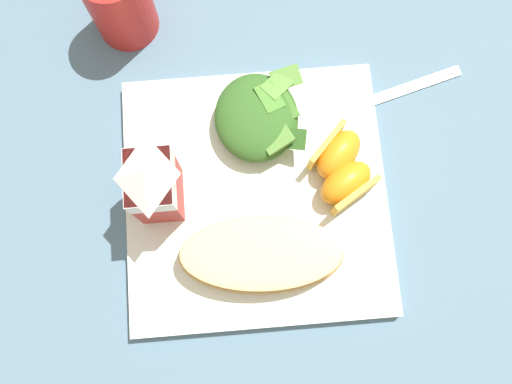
{
  "coord_description": "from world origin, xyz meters",
  "views": [
    {
      "loc": [
        -0.12,
        0.01,
        0.58
      ],
      "look_at": [
        0.0,
        0.0,
        0.03
      ],
      "focal_mm": 37.99,
      "sensor_mm": 36.0,
      "label": 1
    }
  ],
  "objects_px": {
    "green_salad_pile": "(257,117)",
    "orange_wedge_front": "(347,184)",
    "white_plate": "(256,196)",
    "drinking_red_cup": "(119,0)",
    "milk_carton": "(153,184)",
    "metal_fork": "(372,101)",
    "cheesy_pizza_bread": "(260,255)",
    "orange_wedge_middle": "(337,153)"
  },
  "relations": [
    {
      "from": "white_plate",
      "to": "green_salad_pile",
      "type": "bearing_deg",
      "value": -5.65
    },
    {
      "from": "cheesy_pizza_bread",
      "to": "metal_fork",
      "type": "xyz_separation_m",
      "value": [
        0.17,
        -0.14,
        -0.03
      ]
    },
    {
      "from": "orange_wedge_middle",
      "to": "orange_wedge_front",
      "type": "bearing_deg",
      "value": -169.5
    },
    {
      "from": "white_plate",
      "to": "orange_wedge_front",
      "type": "xyz_separation_m",
      "value": [
        -0.0,
        -0.09,
        0.03
      ]
    },
    {
      "from": "white_plate",
      "to": "orange_wedge_middle",
      "type": "xyz_separation_m",
      "value": [
        0.03,
        -0.09,
        0.03
      ]
    },
    {
      "from": "metal_fork",
      "to": "orange_wedge_front",
      "type": "bearing_deg",
      "value": 155.83
    },
    {
      "from": "metal_fork",
      "to": "white_plate",
      "type": "bearing_deg",
      "value": 125.56
    },
    {
      "from": "green_salad_pile",
      "to": "milk_carton",
      "type": "distance_m",
      "value": 0.14
    },
    {
      "from": "orange_wedge_middle",
      "to": "green_salad_pile",
      "type": "bearing_deg",
      "value": 59.96
    },
    {
      "from": "orange_wedge_front",
      "to": "orange_wedge_middle",
      "type": "distance_m",
      "value": 0.04
    },
    {
      "from": "orange_wedge_middle",
      "to": "metal_fork",
      "type": "bearing_deg",
      "value": -37.63
    },
    {
      "from": "green_salad_pile",
      "to": "drinking_red_cup",
      "type": "distance_m",
      "value": 0.2
    },
    {
      "from": "metal_fork",
      "to": "drinking_red_cup",
      "type": "distance_m",
      "value": 0.3
    },
    {
      "from": "cheesy_pizza_bread",
      "to": "orange_wedge_middle",
      "type": "xyz_separation_m",
      "value": [
        0.1,
        -0.09,
        0.0
      ]
    },
    {
      "from": "milk_carton",
      "to": "metal_fork",
      "type": "xyz_separation_m",
      "value": [
        0.1,
        -0.24,
        -0.07
      ]
    },
    {
      "from": "white_plate",
      "to": "orange_wedge_front",
      "type": "distance_m",
      "value": 0.1
    },
    {
      "from": "orange_wedge_middle",
      "to": "drinking_red_cup",
      "type": "xyz_separation_m",
      "value": [
        0.19,
        0.22,
        0.01
      ]
    },
    {
      "from": "green_salad_pile",
      "to": "drinking_red_cup",
      "type": "height_order",
      "value": "drinking_red_cup"
    },
    {
      "from": "milk_carton",
      "to": "orange_wedge_front",
      "type": "distance_m",
      "value": 0.2
    },
    {
      "from": "milk_carton",
      "to": "orange_wedge_middle",
      "type": "bearing_deg",
      "value": -81.74
    },
    {
      "from": "cheesy_pizza_bread",
      "to": "drinking_red_cup",
      "type": "height_order",
      "value": "drinking_red_cup"
    },
    {
      "from": "orange_wedge_front",
      "to": "green_salad_pile",
      "type": "bearing_deg",
      "value": 46.97
    },
    {
      "from": "milk_carton",
      "to": "metal_fork",
      "type": "relative_size",
      "value": 0.59
    },
    {
      "from": "milk_carton",
      "to": "orange_wedge_middle",
      "type": "distance_m",
      "value": 0.19
    },
    {
      "from": "cheesy_pizza_bread",
      "to": "green_salad_pile",
      "type": "bearing_deg",
      "value": -3.65
    },
    {
      "from": "metal_fork",
      "to": "orange_wedge_middle",
      "type": "bearing_deg",
      "value": 142.37
    },
    {
      "from": "green_salad_pile",
      "to": "orange_wedge_front",
      "type": "xyz_separation_m",
      "value": [
        -0.08,
        -0.09,
        -0.0
      ]
    },
    {
      "from": "white_plate",
      "to": "green_salad_pile",
      "type": "height_order",
      "value": "green_salad_pile"
    },
    {
      "from": "orange_wedge_front",
      "to": "metal_fork",
      "type": "bearing_deg",
      "value": -24.17
    },
    {
      "from": "cheesy_pizza_bread",
      "to": "milk_carton",
      "type": "distance_m",
      "value": 0.13
    },
    {
      "from": "cheesy_pizza_bread",
      "to": "drinking_red_cup",
      "type": "distance_m",
      "value": 0.32
    },
    {
      "from": "green_salad_pile",
      "to": "orange_wedge_middle",
      "type": "bearing_deg",
      "value": -120.04
    },
    {
      "from": "white_plate",
      "to": "drinking_red_cup",
      "type": "bearing_deg",
      "value": 30.93
    },
    {
      "from": "orange_wedge_front",
      "to": "drinking_red_cup",
      "type": "relative_size",
      "value": 0.69
    },
    {
      "from": "metal_fork",
      "to": "drinking_red_cup",
      "type": "bearing_deg",
      "value": 66.27
    },
    {
      "from": "metal_fork",
      "to": "green_salad_pile",
      "type": "bearing_deg",
      "value": 99.18
    },
    {
      "from": "orange_wedge_front",
      "to": "orange_wedge_middle",
      "type": "xyz_separation_m",
      "value": [
        0.03,
        0.01,
        0.0
      ]
    },
    {
      "from": "white_plate",
      "to": "drinking_red_cup",
      "type": "xyz_separation_m",
      "value": [
        0.22,
        0.13,
        0.04
      ]
    },
    {
      "from": "green_salad_pile",
      "to": "milk_carton",
      "type": "height_order",
      "value": "milk_carton"
    },
    {
      "from": "cheesy_pizza_bread",
      "to": "orange_wedge_front",
      "type": "xyz_separation_m",
      "value": [
        0.07,
        -0.1,
        0.0
      ]
    },
    {
      "from": "cheesy_pizza_bread",
      "to": "orange_wedge_middle",
      "type": "distance_m",
      "value": 0.13
    },
    {
      "from": "milk_carton",
      "to": "metal_fork",
      "type": "height_order",
      "value": "milk_carton"
    }
  ]
}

